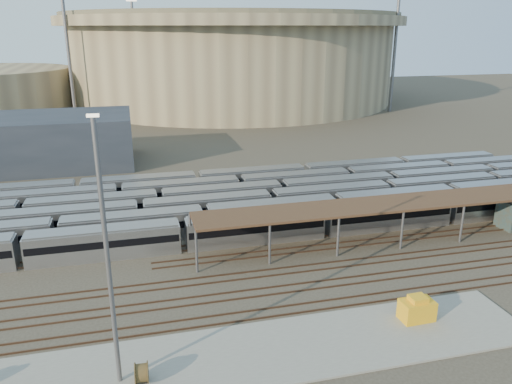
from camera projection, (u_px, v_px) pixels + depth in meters
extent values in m
plane|color=#383026|center=(268.00, 269.00, 57.56)|extent=(420.00, 420.00, 0.00)
cube|color=gray|center=(259.00, 353.00, 42.56)|extent=(50.00, 9.00, 0.20)
cube|color=#B5B5BA|center=(324.00, 222.00, 66.69)|extent=(112.00, 2.90, 3.60)
cube|color=#B5B5BA|center=(205.00, 221.00, 66.96)|extent=(112.00, 2.90, 3.60)
cube|color=#B5B5BA|center=(272.00, 204.00, 73.29)|extent=(112.00, 2.90, 3.60)
cube|color=#B5B5BA|center=(282.00, 194.00, 77.83)|extent=(112.00, 2.90, 3.60)
cube|color=#B5B5BA|center=(240.00, 189.00, 80.34)|extent=(112.00, 2.90, 3.60)
cube|color=#B5B5BA|center=(198.00, 184.00, 82.73)|extent=(112.00, 2.90, 3.60)
cylinder|color=#5E5D62|center=(196.00, 252.00, 56.10)|extent=(0.30, 0.30, 5.00)
cylinder|color=#5E5D62|center=(190.00, 234.00, 61.06)|extent=(0.30, 0.30, 5.00)
cylinder|color=#5E5D62|center=(270.00, 244.00, 58.11)|extent=(0.30, 0.30, 5.00)
cylinder|color=#5E5D62|center=(258.00, 227.00, 63.07)|extent=(0.30, 0.30, 5.00)
cylinder|color=#5E5D62|center=(338.00, 237.00, 60.11)|extent=(0.30, 0.30, 5.00)
cylinder|color=#5E5D62|center=(322.00, 221.00, 65.08)|extent=(0.30, 0.30, 5.00)
cylinder|color=#5E5D62|center=(402.00, 230.00, 62.12)|extent=(0.30, 0.30, 5.00)
cylinder|color=#5E5D62|center=(381.00, 215.00, 67.09)|extent=(0.30, 0.30, 5.00)
cylinder|color=#5E5D62|center=(462.00, 224.00, 64.13)|extent=(0.30, 0.30, 5.00)
cylinder|color=#5E5D62|center=(437.00, 210.00, 69.10)|extent=(0.30, 0.30, 5.00)
cylinder|color=#5E5D62|center=(490.00, 205.00, 71.11)|extent=(0.30, 0.30, 5.00)
cube|color=#392017|center=(423.00, 201.00, 64.78)|extent=(60.00, 6.00, 0.30)
cube|color=#4C3323|center=(272.00, 275.00, 55.92)|extent=(170.00, 0.12, 0.18)
cube|color=#4C3323|center=(268.00, 269.00, 57.30)|extent=(170.00, 0.12, 0.18)
cube|color=#4C3323|center=(283.00, 293.00, 52.24)|extent=(170.00, 0.12, 0.18)
cube|color=#4C3323|center=(278.00, 286.00, 53.62)|extent=(170.00, 0.12, 0.18)
cube|color=#4C3323|center=(295.00, 313.00, 48.56)|extent=(170.00, 0.12, 0.18)
cube|color=#4C3323|center=(290.00, 305.00, 49.94)|extent=(170.00, 0.12, 0.18)
cylinder|color=gray|center=(232.00, 62.00, 187.81)|extent=(116.00, 116.00, 28.00)
cylinder|color=gray|center=(232.00, 19.00, 182.93)|extent=(124.00, 124.00, 3.00)
cylinder|color=brown|center=(232.00, 12.00, 182.23)|extent=(120.00, 120.00, 1.50)
cube|color=#1E232D|center=(23.00, 142.00, 98.38)|extent=(42.00, 20.00, 10.00)
cylinder|color=#5E5D62|center=(69.00, 58.00, 146.06)|extent=(1.00, 1.00, 36.00)
cylinder|color=#5E5D62|center=(394.00, 55.00, 160.30)|extent=(1.00, 1.00, 36.00)
cylinder|color=#5E5D62|center=(135.00, 50.00, 196.75)|extent=(1.00, 1.00, 36.00)
cylinder|color=brown|center=(142.00, 373.00, 38.71)|extent=(1.02, 1.75, 1.71)
cylinder|color=#5E5D62|center=(108.00, 260.00, 35.92)|extent=(0.36, 0.36, 20.78)
cube|color=#FFF2CC|center=(93.00, 115.00, 32.62)|extent=(0.81, 0.34, 0.20)
cube|color=gold|center=(417.00, 310.00, 47.07)|extent=(3.17, 2.03, 1.95)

